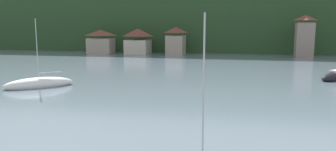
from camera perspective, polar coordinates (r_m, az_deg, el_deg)
wooded_hillside at (r=126.17m, az=1.28°, el=8.84°), size 352.00×68.55×48.32m
shore_building_west at (r=85.54m, az=-11.86°, el=5.87°), size 6.62×4.64×6.14m
shore_building_westcentral at (r=82.59m, az=-5.37°, el=6.06°), size 6.01×6.03×6.47m
shore_building_central at (r=79.99m, az=1.39°, el=6.11°), size 4.38×5.77×6.85m
shore_building_eastcentral at (r=78.69m, az=23.08°, el=6.31°), size 3.93×3.54×9.47m
sailboat_far_0 at (r=47.29m, az=27.74°, el=-0.21°), size 5.54×5.63×8.88m
sailboat_mid_1 at (r=39.64m, az=-21.94°, el=-1.41°), size 7.03×6.75×8.22m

